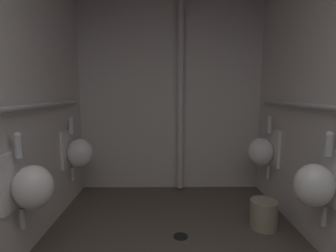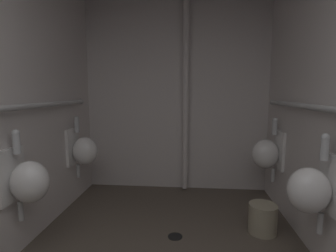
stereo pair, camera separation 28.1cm
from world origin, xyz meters
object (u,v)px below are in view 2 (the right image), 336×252
standpipe_back_wall (186,96)px  urinal_left_mid (27,180)px  waste_bin (263,218)px  urinal_left_far (83,150)px  urinal_right_far (267,153)px  urinal_right_mid (312,189)px  floor_drain (175,236)px

standpipe_back_wall → urinal_left_mid: bearing=-127.6°
standpipe_back_wall → waste_bin: (0.78, -1.04, -1.17)m
urinal_left_far → urinal_right_far: size_ratio=1.00×
standpipe_back_wall → waste_bin: bearing=-53.0°
standpipe_back_wall → waste_bin: standpipe_back_wall is taller
urinal_left_mid → waste_bin: (2.01, 0.55, -0.52)m
urinal_right_mid → standpipe_back_wall: bearing=121.3°
urinal_left_mid → standpipe_back_wall: standpipe_back_wall is taller
urinal_right_far → floor_drain: urinal_right_far is taller
floor_drain → waste_bin: (0.84, 0.16, 0.14)m
urinal_right_far → standpipe_back_wall: (-0.96, 0.47, 0.65)m
floor_drain → standpipe_back_wall: bearing=87.0°
urinal_left_mid → floor_drain: (1.17, 0.40, -0.66)m
urinal_left_far → floor_drain: size_ratio=5.39×
urinal_right_far → urinal_right_mid: bearing=-90.0°
floor_drain → urinal_right_mid: bearing=-20.7°
urinal_right_mid → floor_drain: 1.28m
urinal_left_far → urinal_right_far: (2.19, 0.04, 0.00)m
urinal_left_mid → standpipe_back_wall: size_ratio=0.29×
urinal_left_far → urinal_right_mid: (2.19, -1.07, 0.00)m
urinal_left_mid → floor_drain: size_ratio=5.39×
urinal_right_mid → urinal_right_far: same height
urinal_left_mid → waste_bin: urinal_left_mid is taller
urinal_left_far → standpipe_back_wall: 1.48m
floor_drain → waste_bin: size_ratio=0.49×
waste_bin → urinal_right_mid: bearing=-71.6°
urinal_left_mid → urinal_right_far: bearing=27.2°
urinal_right_far → waste_bin: (-0.18, -0.57, -0.52)m
urinal_left_mid → urinal_left_far: size_ratio=1.00×
urinal_right_mid → waste_bin: 0.77m
waste_bin → urinal_left_far: bearing=165.2°
urinal_left_mid → urinal_right_mid: bearing=0.3°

